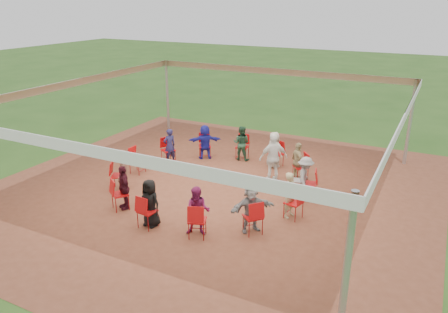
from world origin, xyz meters
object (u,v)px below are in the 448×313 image
at_px(chair_5, 168,150).
at_px(chair_0, 309,184).
at_px(person_seated_0, 305,178).
at_px(chair_1, 301,167).
at_px(chair_9, 147,211).
at_px(chair_4, 205,146).
at_px(person_seated_10, 251,208).
at_px(standing_person, 273,158).
at_px(chair_12, 294,203).
at_px(person_seated_1, 298,162).
at_px(laptop, 300,178).
at_px(person_seated_11, 290,195).
at_px(person_seated_6, 122,170).
at_px(chair_8, 120,194).
at_px(chair_6, 137,160).
at_px(person_seated_8, 150,203).
at_px(person_seated_9, 198,211).
at_px(chair_11, 253,217).
at_px(cable_coil, 217,173).
at_px(chair_3, 242,147).
at_px(chair_7, 119,176).
at_px(chair_2, 276,154).
at_px(person_seated_5, 170,146).
at_px(person_seated_2, 274,150).
at_px(person_seated_7, 124,187).
at_px(person_seated_4, 205,142).

bearing_deg(chair_5, chair_0, 110.77).
bearing_deg(person_seated_0, chair_1, 8.91).
relative_size(chair_9, person_seated_0, 0.71).
bearing_deg(chair_4, chair_1, 138.46).
bearing_deg(person_seated_10, standing_person, 53.09).
distance_m(chair_12, person_seated_1, 2.63).
bearing_deg(laptop, person_seated_11, 173.03).
xyz_separation_m(chair_0, standing_person, (-1.39, 0.72, 0.34)).
relative_size(person_seated_0, person_seated_6, 1.00).
height_order(chair_8, person_seated_10, person_seated_10).
height_order(chair_1, chair_9, same).
bearing_deg(chair_6, chair_0, 96.92).
xyz_separation_m(person_seated_1, person_seated_8, (-2.40, -4.57, 0.00)).
relative_size(chair_5, person_seated_9, 0.71).
relative_size(chair_5, chair_11, 1.00).
relative_size(chair_5, cable_coil, 2.71).
height_order(chair_6, cable_coil, chair_6).
xyz_separation_m(chair_3, chair_12, (3.14, -3.55, 0.00)).
bearing_deg(person_seated_8, chair_7, 154.63).
bearing_deg(chair_9, chair_8, 166.15).
bearing_deg(chair_2, chair_8, 83.08).
distance_m(chair_1, chair_2, 1.38).
height_order(chair_12, laptop, chair_12).
distance_m(chair_7, person_seated_9, 3.75).
distance_m(person_seated_1, cable_coil, 2.71).
bearing_deg(chair_8, chair_6, 152.31).
distance_m(chair_11, person_seated_5, 5.60).
distance_m(chair_11, person_seated_8, 2.63).
distance_m(chair_4, person_seated_2, 2.63).
height_order(person_seated_5, person_seated_6, same).
relative_size(person_seated_7, person_seated_9, 1.00).
bearing_deg(cable_coil, person_seated_4, 133.54).
xyz_separation_m(chair_11, person_seated_0, (0.53, 2.57, 0.19)).
bearing_deg(person_seated_0, person_seated_8, 124.62).
distance_m(chair_0, person_seated_5, 5.28).
distance_m(chair_7, person_seated_8, 2.63).
xyz_separation_m(chair_1, chair_11, (-0.00, -3.82, 0.00)).
bearing_deg(laptop, person_seated_10, 155.55).
relative_size(chair_6, cable_coil, 2.71).
bearing_deg(chair_4, person_seated_8, 69.69).
xyz_separation_m(chair_4, person_seated_2, (2.62, 0.21, 0.19)).
height_order(chair_7, cable_coil, chair_7).
distance_m(chair_7, person_seated_7, 1.37).
bearing_deg(person_seated_1, person_seated_11, 152.31).
xyz_separation_m(person_seated_11, laptop, (-0.15, 1.28, -0.03)).
height_order(chair_6, standing_person, standing_person).
height_order(chair_8, standing_person, standing_person).
bearing_deg(person_seated_10, person_seated_11, 13.85).
distance_m(chair_4, chair_11, 5.72).
distance_m(chair_4, chair_12, 5.39).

